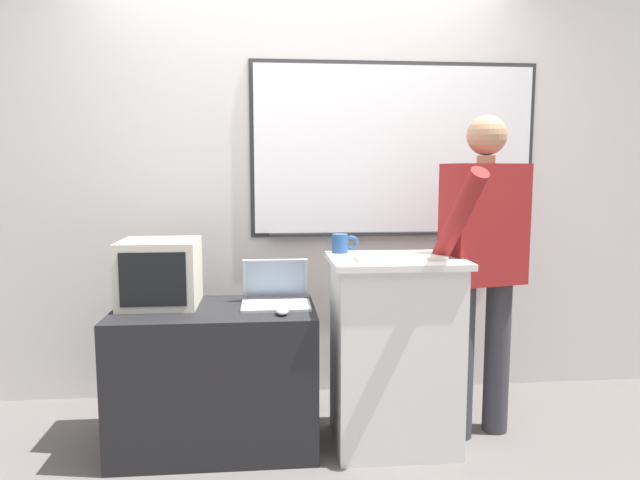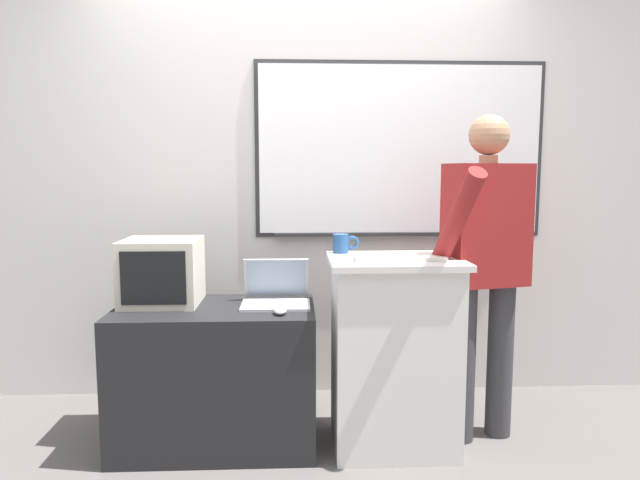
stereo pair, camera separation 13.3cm
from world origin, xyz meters
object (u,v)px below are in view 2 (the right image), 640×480
(wireless_keyboard, at_px, (400,258))
(lectern_podium, at_px, (394,352))
(computer_mouse_by_laptop, at_px, (280,311))
(laptop, at_px, (276,291))
(side_desk, at_px, (216,375))
(crt_monitor, at_px, (162,271))
(person_presenter, at_px, (485,258))
(coffee_mug, at_px, (342,243))

(wireless_keyboard, bearing_deg, lectern_podium, 98.26)
(computer_mouse_by_laptop, bearing_deg, laptop, 96.60)
(side_desk, height_order, crt_monitor, crt_monitor)
(computer_mouse_by_laptop, bearing_deg, person_presenter, 8.28)
(person_presenter, relative_size, laptop, 4.84)
(crt_monitor, bearing_deg, coffee_mug, 1.56)
(side_desk, relative_size, laptop, 2.90)
(computer_mouse_by_laptop, bearing_deg, coffee_mug, 41.01)
(lectern_podium, distance_m, wireless_keyboard, 0.48)
(side_desk, bearing_deg, laptop, 11.89)
(side_desk, height_order, person_presenter, person_presenter)
(computer_mouse_by_laptop, distance_m, coffee_mug, 0.50)
(person_presenter, distance_m, computer_mouse_by_laptop, 1.05)
(laptop, xyz_separation_m, coffee_mug, (0.34, 0.05, 0.24))
(lectern_podium, relative_size, side_desk, 0.97)
(person_presenter, xyz_separation_m, laptop, (-1.04, 0.08, -0.18))
(side_desk, distance_m, person_presenter, 1.46)
(person_presenter, bearing_deg, side_desk, 166.49)
(lectern_podium, distance_m, computer_mouse_by_laptop, 0.61)
(side_desk, relative_size, coffee_mug, 7.26)
(person_presenter, bearing_deg, wireless_keyboard, -177.99)
(person_presenter, height_order, wireless_keyboard, person_presenter)
(lectern_podium, xyz_separation_m, crt_monitor, (-1.15, 0.16, 0.39))
(laptop, bearing_deg, computer_mouse_by_laptop, -83.40)
(lectern_podium, distance_m, person_presenter, 0.65)
(side_desk, xyz_separation_m, laptop, (0.30, 0.06, 0.41))
(lectern_podium, bearing_deg, wireless_keyboard, -81.74)
(side_desk, bearing_deg, crt_monitor, 162.81)
(side_desk, bearing_deg, lectern_podium, -4.68)
(lectern_podium, bearing_deg, side_desk, 175.32)
(lectern_podium, bearing_deg, coffee_mug, 143.23)
(side_desk, relative_size, person_presenter, 0.60)
(laptop, bearing_deg, crt_monitor, 177.89)
(lectern_podium, relative_size, laptop, 2.80)
(laptop, height_order, coffee_mug, coffee_mug)
(laptop, height_order, computer_mouse_by_laptop, laptop)
(lectern_podium, xyz_separation_m, person_presenter, (0.46, 0.06, 0.46))
(lectern_podium, height_order, laptop, lectern_podium)
(person_presenter, relative_size, wireless_keyboard, 3.82)
(side_desk, xyz_separation_m, crt_monitor, (-0.27, 0.08, 0.51))
(crt_monitor, distance_m, coffee_mug, 0.92)
(computer_mouse_by_laptop, relative_size, crt_monitor, 0.27)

